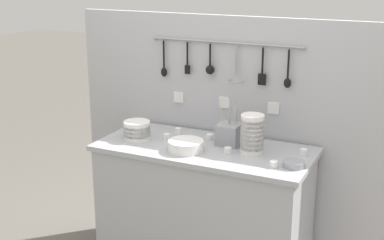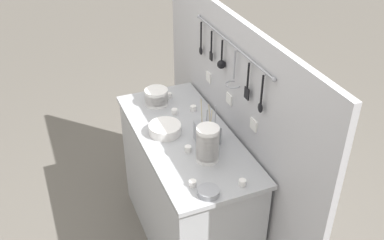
# 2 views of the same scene
# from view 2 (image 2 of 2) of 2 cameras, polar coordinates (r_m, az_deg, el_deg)

# --- Properties ---
(ground_plane) EXTENTS (20.00, 20.00, 0.00)m
(ground_plane) POSITION_cam_2_polar(r_m,az_deg,el_deg) (3.51, -0.70, -14.60)
(ground_plane) COLOR #666059
(counter) EXTENTS (1.29, 0.58, 0.94)m
(counter) POSITION_cam_2_polar(r_m,az_deg,el_deg) (3.18, -0.76, -8.86)
(counter) COLOR #ADAFB5
(counter) RESTS_ON ground
(back_wall) EXTENTS (2.09, 0.11, 1.69)m
(back_wall) POSITION_cam_2_polar(r_m,az_deg,el_deg) (3.05, 4.91, -2.03)
(back_wall) COLOR #B2B2B7
(back_wall) RESTS_ON ground
(bowl_stack_tall_left) EXTENTS (0.13, 0.13, 0.23)m
(bowl_stack_tall_left) POSITION_cam_2_polar(r_m,az_deg,el_deg) (2.61, 2.00, -3.06)
(bowl_stack_tall_left) COLOR white
(bowl_stack_tall_left) RESTS_ON counter
(bowl_stack_wide_centre) EXTENTS (0.16, 0.16, 0.11)m
(bowl_stack_wide_centre) POSITION_cam_2_polar(r_m,az_deg,el_deg) (3.19, -4.53, 2.95)
(bowl_stack_wide_centre) COLOR white
(bowl_stack_wide_centre) RESTS_ON counter
(plate_stack) EXTENTS (0.21, 0.21, 0.06)m
(plate_stack) POSITION_cam_2_polar(r_m,az_deg,el_deg) (2.89, -3.45, -1.14)
(plate_stack) COLOR white
(plate_stack) RESTS_ON counter
(steel_mixing_bowl) EXTENTS (0.12, 0.12, 0.03)m
(steel_mixing_bowl) POSITION_cam_2_polar(r_m,az_deg,el_deg) (2.44, 2.10, -9.11)
(steel_mixing_bowl) COLOR #93969E
(steel_mixing_bowl) RESTS_ON counter
(cutlery_caddy) EXTENTS (0.13, 0.13, 0.28)m
(cutlery_caddy) POSITION_cam_2_polar(r_m,az_deg,el_deg) (2.79, 1.95, -1.61)
(cutlery_caddy) COLOR #93969E
(cutlery_caddy) RESTS_ON counter
(cup_edge_near) EXTENTS (0.04, 0.04, 0.04)m
(cup_edge_near) POSITION_cam_2_polar(r_m,az_deg,el_deg) (2.51, 6.41, -7.90)
(cup_edge_near) COLOR white
(cup_edge_near) RESTS_ON counter
(cup_front_left) EXTENTS (0.04, 0.04, 0.04)m
(cup_front_left) POSITION_cam_2_polar(r_m,az_deg,el_deg) (3.12, 0.15, 1.50)
(cup_front_left) COLOR white
(cup_front_left) RESTS_ON counter
(cup_mid_row) EXTENTS (0.04, 0.04, 0.04)m
(cup_mid_row) POSITION_cam_2_polar(r_m,az_deg,el_deg) (3.28, -2.96, 3.12)
(cup_mid_row) COLOR white
(cup_mid_row) RESTS_ON counter
(cup_back_left) EXTENTS (0.04, 0.04, 0.04)m
(cup_back_left) POSITION_cam_2_polar(r_m,az_deg,el_deg) (2.49, 0.08, -8.05)
(cup_back_left) COLOR white
(cup_back_left) RESTS_ON counter
(cup_beside_plates) EXTENTS (0.04, 0.04, 0.04)m
(cup_beside_plates) POSITION_cam_2_polar(r_m,az_deg,el_deg) (3.09, -2.24, 1.10)
(cup_beside_plates) COLOR white
(cup_beside_plates) RESTS_ON counter
(cup_centre) EXTENTS (0.04, 0.04, 0.04)m
(cup_centre) POSITION_cam_2_polar(r_m,az_deg,el_deg) (2.73, -0.51, -3.68)
(cup_centre) COLOR white
(cup_centre) RESTS_ON counter
(cup_front_right) EXTENTS (0.04, 0.04, 0.04)m
(cup_front_right) POSITION_cam_2_polar(r_m,az_deg,el_deg) (2.93, 1.33, -0.82)
(cup_front_right) COLOR white
(cup_front_right) RESTS_ON counter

